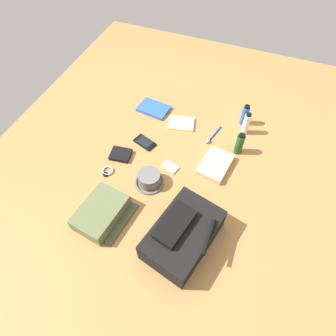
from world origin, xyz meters
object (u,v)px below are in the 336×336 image
object	(u,v)px
paperback_novel	(154,109)
wallet	(121,154)
toothpaste_tube	(246,124)
cell_phone	(145,142)
shampoo_bottle	(239,144)
toothbrush	(213,136)
bucket_hat	(149,179)
wristwatch	(108,171)
notepad	(181,124)
folded_towel	(215,165)
media_player	(170,167)
deodorant_spray	(245,115)
toiletry_pouch	(102,213)
backpack	(183,234)

from	to	relation	value
paperback_novel	wallet	xyz separation A→B (m)	(0.41, -0.03, 0.00)
toothpaste_tube	cell_phone	distance (m)	0.59
shampoo_bottle	paperback_novel	distance (m)	0.59
shampoo_bottle	toothbrush	bearing A→B (deg)	-111.41
bucket_hat	cell_phone	world-z (taller)	bucket_hat
paperback_novel	cell_phone	bearing A→B (deg)	12.31
toothbrush	wristwatch	bearing A→B (deg)	-45.26
cell_phone	wallet	bearing A→B (deg)	-32.71
notepad	wristwatch	bearing A→B (deg)	-41.74
notepad	toothpaste_tube	bearing A→B (deg)	87.24
cell_phone	folded_towel	xyz separation A→B (m)	(0.02, 0.42, 0.01)
wristwatch	folded_towel	bearing A→B (deg)	114.58
media_player	wallet	xyz separation A→B (m)	(0.02, -0.28, 0.01)
deodorant_spray	bucket_hat	bearing A→B (deg)	-30.61
toiletry_pouch	toothbrush	distance (m)	0.78
bucket_hat	wallet	world-z (taller)	bucket_hat
paperback_novel	toothpaste_tube	bearing A→B (deg)	91.26
backpack	media_player	size ratio (longest dim) A/B	4.22
deodorant_spray	wristwatch	world-z (taller)	deodorant_spray
wristwatch	folded_towel	size ratio (longest dim) A/B	0.36
deodorant_spray	shampoo_bottle	bearing A→B (deg)	5.14
bucket_hat	cell_phone	bearing A→B (deg)	-150.81
paperback_novel	wallet	world-z (taller)	wallet
deodorant_spray	wallet	world-z (taller)	deodorant_spray
bucket_hat	notepad	xyz separation A→B (m)	(-0.46, 0.01, -0.02)
wallet	folded_towel	world-z (taller)	folded_towel
toothpaste_tube	paperback_novel	bearing A→B (deg)	-88.74
paperback_novel	toothbrush	xyz separation A→B (m)	(0.08, 0.41, -0.00)
toothpaste_tube	cell_phone	bearing A→B (deg)	-60.59
toothpaste_tube	folded_towel	bearing A→B (deg)	-16.30
shampoo_bottle	wallet	xyz separation A→B (m)	(0.26, -0.60, -0.06)
deodorant_spray	wallet	bearing A→B (deg)	-49.21
shampoo_bottle	notepad	xyz separation A→B (m)	(-0.09, -0.36, -0.06)
toiletry_pouch	toothbrush	size ratio (longest dim) A/B	1.68
bucket_hat	folded_towel	bearing A→B (deg)	127.50
toiletry_pouch	cell_phone	world-z (taller)	toiletry_pouch
notepad	folded_towel	world-z (taller)	folded_towel
toothpaste_tube	shampoo_bottle	world-z (taller)	toothpaste_tube
bucket_hat	paperback_novel	size ratio (longest dim) A/B	0.76
wallet	deodorant_spray	bearing A→B (deg)	123.11
backpack	folded_towel	bearing A→B (deg)	176.65
shampoo_bottle	notepad	distance (m)	0.38
toothbrush	wallet	size ratio (longest dim) A/B	1.47
shampoo_bottle	toothbrush	size ratio (longest dim) A/B	0.87
shampoo_bottle	media_player	distance (m)	0.40
backpack	cell_phone	size ratio (longest dim) A/B	2.92
bucket_hat	media_player	xyz separation A→B (m)	(-0.13, 0.06, -0.03)
shampoo_bottle	bucket_hat	bearing A→B (deg)	-45.62
toothpaste_tube	cell_phone	world-z (taller)	toothpaste_tube
toothbrush	paperback_novel	bearing A→B (deg)	-101.49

